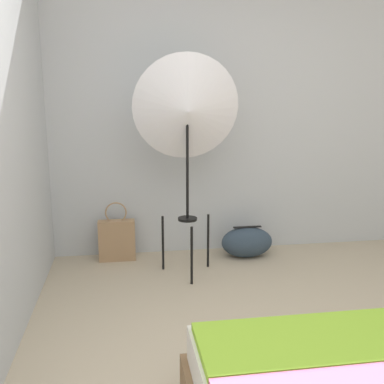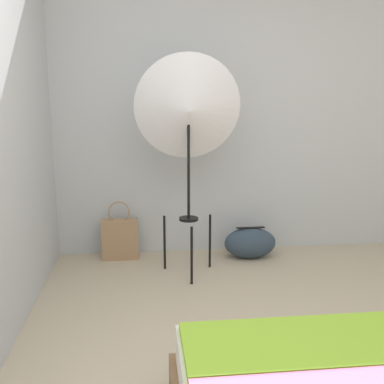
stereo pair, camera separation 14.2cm
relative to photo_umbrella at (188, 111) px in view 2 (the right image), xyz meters
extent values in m
cube|color=#B7BCC1|center=(0.22, 0.57, -0.01)|extent=(8.00, 0.05, 2.60)
cube|color=#84B72D|center=(0.53, -1.73, -0.94)|extent=(1.46, 0.42, 0.04)
cylinder|color=black|center=(0.00, -0.22, -1.08)|extent=(0.02, 0.02, 0.46)
cylinder|color=black|center=(-0.19, 0.11, -1.08)|extent=(0.02, 0.02, 0.46)
cylinder|color=black|center=(0.19, 0.11, -1.08)|extent=(0.02, 0.02, 0.46)
cylinder|color=black|center=(0.00, 0.00, -0.85)|extent=(0.15, 0.15, 0.02)
cylinder|color=black|center=(0.00, 0.00, -0.42)|extent=(0.02, 0.02, 0.86)
cone|color=silver|center=(0.00, 0.00, 0.01)|extent=(0.83, 0.32, 0.84)
cube|color=#9E7A56|center=(-0.57, 0.39, -1.13)|extent=(0.32, 0.10, 0.36)
torus|color=#9E7A56|center=(-0.57, 0.39, -0.88)|extent=(0.19, 0.01, 0.19)
ellipsoid|color=#2D3D4C|center=(0.58, 0.29, -1.17)|extent=(0.46, 0.27, 0.27)
cube|color=black|center=(0.58, 0.29, -1.03)|extent=(0.25, 0.04, 0.01)
camera|label=1|loc=(-0.49, -3.43, 0.12)|focal=42.00mm
camera|label=2|loc=(-0.35, -3.44, 0.12)|focal=42.00mm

